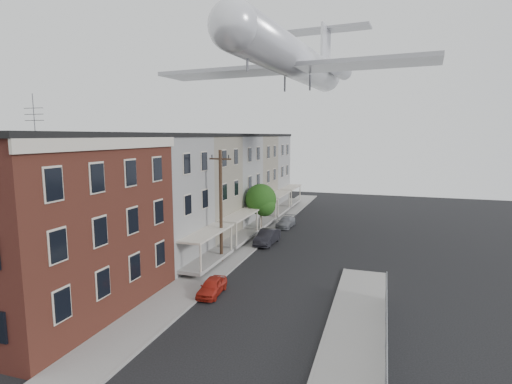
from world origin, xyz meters
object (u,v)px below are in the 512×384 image
at_px(car_near, 212,286).
at_px(car_mid, 267,237).
at_px(street_tree, 262,201).
at_px(car_far, 286,222).
at_px(airplane, 296,60).
at_px(utility_pole, 221,205).

bearing_deg(car_near, car_mid, 86.21).
bearing_deg(street_tree, car_far, 65.98).
bearing_deg(airplane, street_tree, -169.18).
height_order(utility_pole, car_mid, utility_pole).
xyz_separation_m(street_tree, car_far, (1.67, 3.75, -2.89)).
height_order(street_tree, airplane, airplane).
height_order(car_mid, car_far, car_mid).
bearing_deg(car_mid, utility_pole, -105.33).
bearing_deg(car_near, utility_pole, 103.80).
bearing_deg(car_mid, street_tree, 116.88).
xyz_separation_m(utility_pole, car_far, (2.00, 13.68, -4.12)).
bearing_deg(car_far, utility_pole, -96.18).
relative_size(car_near, airplane, 0.10).
distance_m(street_tree, airplane, 14.24).
distance_m(utility_pole, car_near, 7.81).
distance_m(street_tree, car_mid, 4.90).
xyz_separation_m(car_near, car_far, (0.00, 19.99, 0.02)).
relative_size(car_far, airplane, 0.13).
bearing_deg(utility_pole, street_tree, 88.11).
relative_size(car_mid, car_far, 1.08).
bearing_deg(street_tree, car_near, -84.12).
relative_size(utility_pole, car_mid, 2.17).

